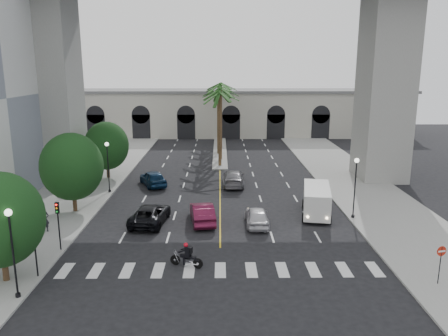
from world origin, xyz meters
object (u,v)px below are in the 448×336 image
pedestrian_a (44,220)px  car_d (234,178)px  motorcycle_rider (187,256)px  lamp_post_left_near (12,246)px  lamp_post_left_far (108,163)px  traffic_signal_far (58,218)px  lamp_post_right (355,183)px  car_b (202,213)px  traffic_signal_near (34,240)px  car_a (257,216)px  car_c (150,214)px  cargo_van (317,200)px  do_not_enter_sign (441,257)px  car_e (153,178)px

pedestrian_a → car_d: bearing=20.3°
car_d → motorcycle_rider: bearing=81.7°
lamp_post_left_near → motorcycle_rider: bearing=23.4°
lamp_post_left_far → traffic_signal_far: lamp_post_left_far is taller
lamp_post_right → car_d: (-9.90, 11.00, -2.39)m
lamp_post_left_far → car_b: lamp_post_left_far is taller
lamp_post_left_near → traffic_signal_near: bearing=87.7°
traffic_signal_far → motorcycle_rider: (9.15, -2.49, -1.76)m
car_a → car_c: size_ratio=0.81×
cargo_van → do_not_enter_sign: do_not_enter_sign is taller
car_c → car_e: 11.80m
traffic_signal_near → car_c: bearing=60.5°
traffic_signal_near → car_e: (3.96, 21.37, -1.66)m
lamp_post_left_near → car_a: (14.43, 11.63, -2.45)m
car_a → pedestrian_a: bearing=5.8°
lamp_post_right → traffic_signal_near: lamp_post_right is taller
car_c → do_not_enter_sign: bearing=156.5°
lamp_post_right → traffic_signal_far: (-22.70, -6.50, -0.71)m
traffic_signal_near → car_e: traffic_signal_near is taller
car_e → pedestrian_a: (-6.41, -13.87, 0.27)m
car_d → do_not_enter_sign: bearing=118.9°
car_d → pedestrian_a: pedestrian_a is taller
car_a → lamp_post_left_far: bearing=-32.8°
traffic_signal_far → car_b: (9.80, 5.82, -1.67)m
car_a → cargo_van: 5.95m
pedestrian_a → do_not_enter_sign: (26.74, -8.70, 0.71)m
motorcycle_rider → cargo_van: size_ratio=0.35×
traffic_signal_far → motorcycle_rider: size_ratio=1.66×
car_e → lamp_post_left_far: bearing=11.0°
traffic_signal_near → lamp_post_left_near: bearing=-92.3°
car_c → do_not_enter_sign: do_not_enter_sign is taller
car_b → car_d: 12.06m
lamp_post_left_far → traffic_signal_near: bearing=-89.7°
lamp_post_left_far → car_b: (9.90, -8.68, -2.39)m
traffic_signal_near → car_d: (12.80, 21.50, -1.68)m
lamp_post_left_far → lamp_post_right: (22.80, -8.00, 0.00)m
lamp_post_left_far → car_c: bearing=-57.8°
car_e → traffic_signal_near: bearing=55.2°
car_d → car_e: car_e is taller
car_a → cargo_van: cargo_van is taller
car_e → motorcycle_rider: bearing=80.4°
lamp_post_left_far → car_e: (4.06, 2.87, -2.37)m
car_d → traffic_signal_near: bearing=61.3°
lamp_post_left_near → car_e: bearing=80.3°
lamp_post_left_far → car_c: 10.72m
traffic_signal_near → car_e: size_ratio=0.73×
lamp_post_left_near → car_c: lamp_post_left_near is taller
lamp_post_left_near → car_d: (12.90, 24.00, -2.39)m
lamp_post_right → car_b: size_ratio=1.05×
lamp_post_left_near → traffic_signal_far: size_ratio=1.47×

